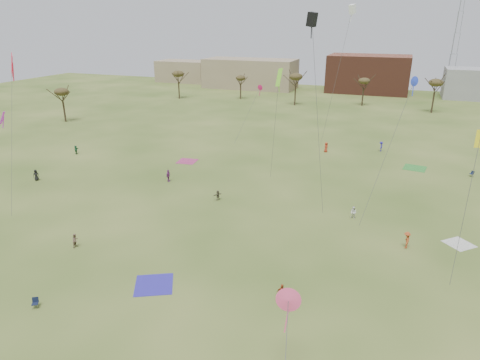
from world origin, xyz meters
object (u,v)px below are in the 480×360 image
(spectator_fore_a, at_px, (282,293))
(camp_chair_right, at_px, (471,175))
(radio_tower, at_px, (457,32))
(camp_chair_left, at_px, (35,305))

(spectator_fore_a, height_order, camp_chair_right, spectator_fore_a)
(spectator_fore_a, bearing_deg, camp_chair_right, -125.38)
(spectator_fore_a, relative_size, radio_tower, 0.04)
(radio_tower, bearing_deg, camp_chair_left, -106.83)
(spectator_fore_a, xyz_separation_m, radio_tower, (21.46, 125.50, 18.40))
(spectator_fore_a, distance_m, camp_chair_right, 44.51)
(spectator_fore_a, xyz_separation_m, camp_chair_right, (19.07, 40.21, -0.55))
(spectator_fore_a, height_order, camp_chair_left, spectator_fore_a)
(camp_chair_left, xyz_separation_m, camp_chair_right, (38.04, 48.36, 0.00))
(camp_chair_left, bearing_deg, spectator_fore_a, -8.20)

